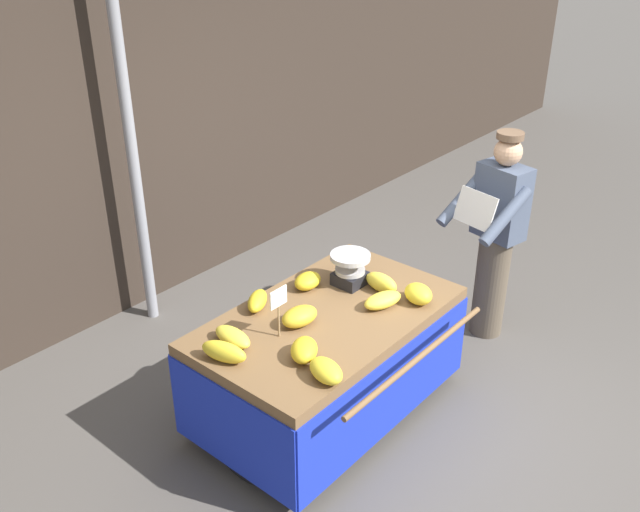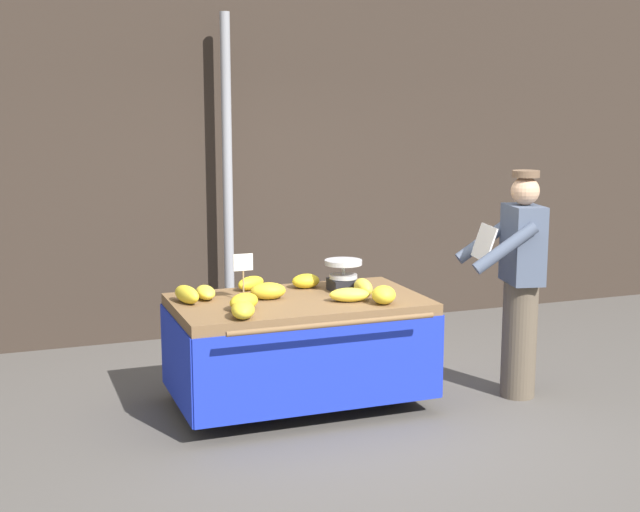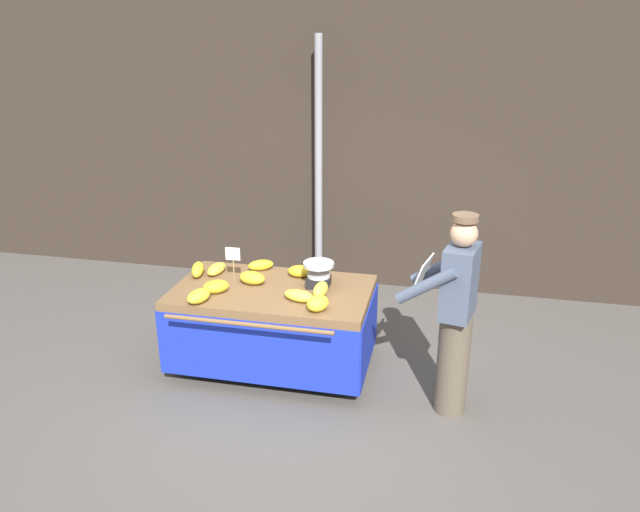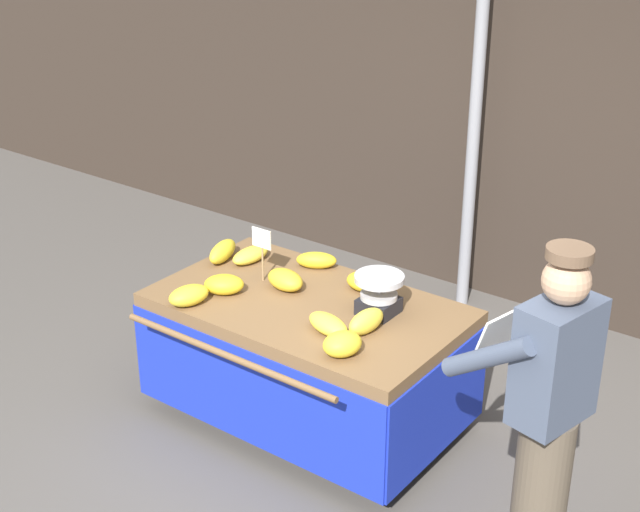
# 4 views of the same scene
# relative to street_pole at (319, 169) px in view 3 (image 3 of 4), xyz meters

# --- Properties ---
(ground_plane) EXTENTS (60.00, 60.00, 0.00)m
(ground_plane) POSITION_rel_street_pole_xyz_m (0.39, -2.43, -1.50)
(ground_plane) COLOR #514C47
(back_wall) EXTENTS (16.00, 0.24, 4.36)m
(back_wall) POSITION_rel_street_pole_xyz_m (0.39, 0.37, 0.68)
(back_wall) COLOR #332821
(back_wall) RESTS_ON ground
(street_pole) EXTENTS (0.09, 0.09, 2.99)m
(street_pole) POSITION_rel_street_pole_xyz_m (0.00, 0.00, 0.00)
(street_pole) COLOR gray
(street_pole) RESTS_ON ground
(banana_cart) EXTENTS (1.81, 1.26, 0.81)m
(banana_cart) POSITION_rel_street_pole_xyz_m (0.01, -1.96, -0.90)
(banana_cart) COLOR brown
(banana_cart) RESTS_ON ground
(weighing_scale) EXTENTS (0.28, 0.28, 0.24)m
(weighing_scale) POSITION_rel_street_pole_xyz_m (0.41, -1.82, -0.57)
(weighing_scale) COLOR black
(weighing_scale) RESTS_ON banana_cart
(price_sign) EXTENTS (0.14, 0.01, 0.34)m
(price_sign) POSITION_rel_street_pole_xyz_m (-0.38, -1.89, -0.44)
(price_sign) COLOR #997A51
(price_sign) RESTS_ON banana_cart
(banana_bunch_0) EXTENTS (0.28, 0.20, 0.12)m
(banana_bunch_0) POSITION_rel_street_pole_xyz_m (-0.20, -1.90, -0.62)
(banana_bunch_0) COLOR gold
(banana_bunch_0) RESTS_ON banana_cart
(banana_bunch_1) EXTENTS (0.15, 0.30, 0.09)m
(banana_bunch_1) POSITION_rel_street_pole_xyz_m (-0.62, -1.73, -0.64)
(banana_bunch_1) COLOR yellow
(banana_bunch_1) RESTS_ON banana_cart
(banana_bunch_2) EXTENTS (0.31, 0.21, 0.10)m
(banana_bunch_2) POSITION_rel_street_pole_xyz_m (0.31, -2.17, -0.63)
(banana_bunch_2) COLOR yellow
(banana_bunch_2) RESTS_ON banana_cart
(banana_bunch_3) EXTENTS (0.28, 0.27, 0.12)m
(banana_bunch_3) POSITION_rel_street_pole_xyz_m (-0.46, -2.16, -0.63)
(banana_bunch_3) COLOR gold
(banana_bunch_3) RESTS_ON banana_cart
(banana_bunch_4) EXTENTS (0.22, 0.17, 0.11)m
(banana_bunch_4) POSITION_rel_street_pole_xyz_m (0.18, -1.63, -0.63)
(banana_bunch_4) COLOR gold
(banana_bunch_4) RESTS_ON banana_cart
(banana_bunch_5) EXTENTS (0.22, 0.28, 0.11)m
(banana_bunch_5) POSITION_rel_street_pole_xyz_m (-0.52, -2.38, -0.63)
(banana_bunch_5) COLOR yellow
(banana_bunch_5) RESTS_ON banana_cart
(banana_bunch_6) EXTENTS (0.24, 0.26, 0.13)m
(banana_bunch_6) POSITION_rel_street_pole_xyz_m (0.51, -2.32, -0.62)
(banana_bunch_6) COLOR yellow
(banana_bunch_6) RESTS_ON banana_cart
(banana_bunch_7) EXTENTS (0.28, 0.23, 0.10)m
(banana_bunch_7) POSITION_rel_street_pole_xyz_m (-0.23, -1.55, -0.63)
(banana_bunch_7) COLOR gold
(banana_bunch_7) RESTS_ON banana_cart
(banana_bunch_8) EXTENTS (0.14, 0.27, 0.13)m
(banana_bunch_8) POSITION_rel_street_pole_xyz_m (0.47, -2.05, -0.62)
(banana_bunch_8) COLOR yellow
(banana_bunch_8) RESTS_ON banana_cart
(banana_bunch_9) EXTENTS (0.19, 0.31, 0.12)m
(banana_bunch_9) POSITION_rel_street_pole_xyz_m (-0.78, -1.82, -0.62)
(banana_bunch_9) COLOR yellow
(banana_bunch_9) RESTS_ON banana_cart
(vendor_person) EXTENTS (0.65, 0.60, 1.71)m
(vendor_person) POSITION_rel_street_pole_xyz_m (1.63, -2.30, -0.62)
(vendor_person) COLOR brown
(vendor_person) RESTS_ON ground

